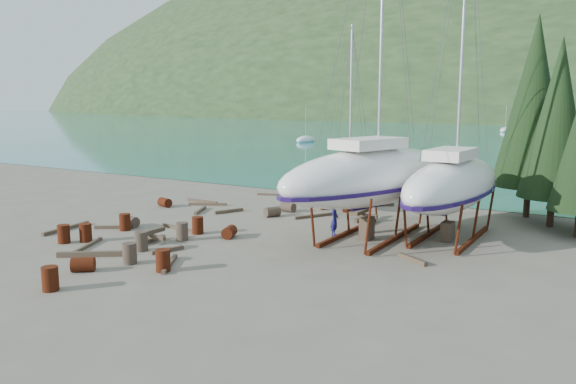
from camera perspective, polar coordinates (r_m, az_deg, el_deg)
The scene contains 45 objects.
ground at distance 26.80m, azimuth -6.06°, elevation -5.25°, with size 600.00×600.00×0.00m, color #61584C.
far_house_left at distance 223.83m, azimuth 11.76°, elevation 8.06°, with size 6.60×5.60×5.60m.
far_house_center at distance 213.61m, azimuth 21.99°, elevation 7.54°, with size 6.60×5.60×5.60m.
cypress_near_right at distance 32.73m, azimuth 25.73°, elevation 6.77°, with size 3.60×3.60×10.00m.
cypress_back_left at distance 34.88m, azimuth 23.70°, elevation 8.43°, with size 4.14×4.14×11.50m.
moored_boat_left at distance 92.90m, azimuth 1.80°, elevation 5.32°, with size 2.00×5.00×6.05m.
moored_boat_far at distance 132.85m, azimuth 21.19°, elevation 5.88°, with size 2.00×5.00×6.05m.
large_sailboat_near at distance 27.69m, azimuth 8.61°, elevation 1.64°, with size 6.80×12.62×19.08m.
large_sailboat_far at distance 28.19m, azimuth 16.38°, elevation 0.85°, with size 3.50×10.76×16.84m.
small_sailboat_shore at distance 35.90m, azimuth 6.01°, elevation 1.47°, with size 3.47×7.37×11.33m.
worker at distance 28.09m, azimuth 4.76°, elevation -2.85°, with size 0.59×0.39×1.63m, color navy.
drum_0 at distance 28.75m, azimuth -21.82°, elevation -3.98°, with size 0.58×0.58×0.88m, color #5F1C10.
drum_2 at distance 36.61m, azimuth -12.41°, elevation -1.05°, with size 0.58×0.58×0.88m, color #5F1C10.
drum_3 at distance 21.86m, azimuth -23.01°, elevation -8.11°, with size 0.58×0.58×0.88m, color #5F1C10.
drum_4 at distance 36.00m, azimuth 2.16°, elevation -1.01°, with size 0.58×0.58×0.88m, color #5F1C10.
drum_5 at distance 27.68m, azimuth -10.71°, elevation -3.96°, with size 0.58×0.58×0.88m, color #2D2823.
drum_6 at distance 27.89m, azimuth -5.99°, elevation -4.06°, with size 0.58×0.58×0.88m, color #5F1C10.
drum_7 at distance 22.90m, azimuth -12.58°, elevation -6.80°, with size 0.58×0.58×0.88m, color #5F1C10.
drum_8 at distance 30.51m, azimuth -16.23°, elevation -2.95°, with size 0.58×0.58×0.88m, color #5F1C10.
drum_9 at distance 34.18m, azimuth -0.00°, elevation -1.55°, with size 0.58×0.58×0.88m, color #2D2823.
drum_10 at distance 28.66m, azimuth -19.87°, elevation -3.90°, with size 0.58×0.58×0.88m, color #5F1C10.
drum_11 at distance 32.77m, azimuth -1.61°, elevation -2.02°, with size 0.58×0.58×0.88m, color #2D2823.
drum_12 at distance 23.77m, azimuth -20.10°, elevation -6.93°, with size 0.58×0.58×0.88m, color #5F1C10.
drum_14 at distance 28.91m, azimuth -9.16°, elevation -3.35°, with size 0.58×0.58×0.88m, color #5F1C10.
drum_15 at distance 31.30m, azimuth -15.68°, elevation -2.90°, with size 0.58×0.58×0.88m, color #2D2823.
drum_16 at distance 26.17m, azimuth -14.68°, elevation -4.87°, with size 0.58×0.58×0.88m, color #2D2823.
drum_17 at distance 24.25m, azimuth -15.79°, elevation -6.03°, with size 0.58×0.58×0.88m, color #2D2823.
timber_0 at distance 40.09m, azimuth -1.21°, elevation -0.27°, with size 0.14×2.77×0.14m, color brown.
timber_1 at distance 24.33m, azimuth 12.51°, elevation -6.69°, with size 0.19×1.71×0.19m, color brown.
timber_2 at distance 37.70m, azimuth -8.70°, elevation -0.95°, with size 0.19×2.55×0.19m, color brown.
timber_3 at distance 27.53m, azimuth -19.80°, elevation -5.21°, with size 0.15×2.97×0.15m, color brown.
timber_4 at distance 34.67m, azimuth -8.90°, elevation -1.85°, with size 0.17×2.10×0.17m, color brown.
timber_5 at distance 23.67m, azimuth -11.93°, elevation -7.16°, with size 0.16×2.47×0.16m, color brown.
timber_6 at distance 36.45m, azimuth 9.09°, elevation -1.30°, with size 0.19×2.14×0.19m, color brown.
timber_7 at distance 25.80m, azimuth -12.15°, elevation -5.78°, with size 0.17×1.58×0.17m, color brown.
timber_8 at distance 34.16m, azimuth -6.03°, elevation -1.94°, with size 0.19×1.91×0.19m, color brown.
timber_9 at distance 39.76m, azimuth 3.19°, elevation -0.35°, with size 0.15×2.76×0.15m, color brown.
timber_10 at distance 32.72m, azimuth 2.85°, elevation -2.42°, with size 0.16×2.83×0.16m, color brown.
timber_11 at distance 30.09m, azimuth -11.12°, elevation -3.63°, with size 0.15×2.67×0.15m, color brown.
timber_12 at distance 31.10m, azimuth -17.23°, elevation -3.44°, with size 0.17×2.08×0.17m, color brown.
timber_14 at distance 31.64m, azimuth -21.61°, elevation -3.45°, with size 0.18×3.13×0.18m, color brown.
timber_16 at distance 25.93m, azimuth -19.38°, elevation -5.97°, with size 0.23×2.88×0.23m, color brown.
timber_17 at distance 36.67m, azimuth -8.18°, elevation -1.24°, with size 0.16×2.48×0.16m, color brown.
timber_pile_fore at distance 27.63m, azimuth -13.80°, elevation -4.39°, with size 1.80×1.80×0.60m.
timber_pile_aft at distance 32.04m, azimuth 7.56°, elevation -2.34°, with size 1.80×1.80×0.60m.
Camera 1 is at (15.88, -20.54, 6.67)m, focal length 35.00 mm.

